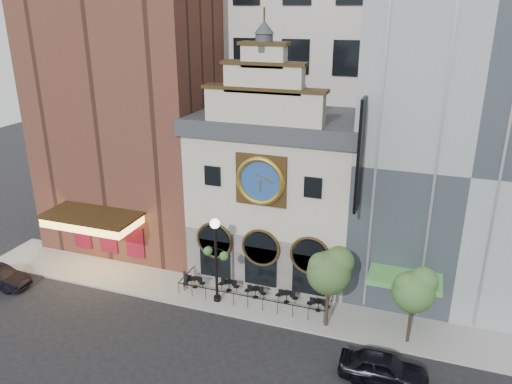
{
  "coord_description": "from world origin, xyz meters",
  "views": [
    {
      "loc": [
        10.38,
        -26.28,
        19.51
      ],
      "look_at": [
        -1.11,
        6.0,
        6.83
      ],
      "focal_mm": 35.0,
      "sensor_mm": 36.0,
      "label": 1
    }
  ],
  "objects_px": {
    "bistro_3": "(287,296)",
    "lamppost": "(216,251)",
    "bistro_1": "(229,285)",
    "bistro_2": "(255,292)",
    "car_right": "(383,368)",
    "tree_left": "(330,270)",
    "tree_right": "(414,289)",
    "bistro_4": "(318,305)",
    "bistro_0": "(195,282)",
    "pedestrian": "(185,280)"
  },
  "relations": [
    {
      "from": "bistro_4",
      "to": "lamppost",
      "type": "relative_size",
      "value": 0.25
    },
    {
      "from": "bistro_1",
      "to": "tree_right",
      "type": "height_order",
      "value": "tree_right"
    },
    {
      "from": "bistro_1",
      "to": "lamppost",
      "type": "xyz_separation_m",
      "value": [
        -0.28,
        -1.48,
        3.41
      ]
    },
    {
      "from": "bistro_1",
      "to": "bistro_3",
      "type": "relative_size",
      "value": 1.0
    },
    {
      "from": "bistro_1",
      "to": "lamppost",
      "type": "relative_size",
      "value": 0.25
    },
    {
      "from": "car_right",
      "to": "tree_right",
      "type": "xyz_separation_m",
      "value": [
        1.13,
        3.91,
        3.03
      ]
    },
    {
      "from": "pedestrian",
      "to": "bistro_4",
      "type": "bearing_deg",
      "value": -81.93
    },
    {
      "from": "bistro_2",
      "to": "pedestrian",
      "type": "relative_size",
      "value": 1.06
    },
    {
      "from": "bistro_1",
      "to": "bistro_2",
      "type": "xyz_separation_m",
      "value": [
        2.12,
        -0.22,
        0.0
      ]
    },
    {
      "from": "car_right",
      "to": "lamppost",
      "type": "distance_m",
      "value": 12.93
    },
    {
      "from": "bistro_2",
      "to": "car_right",
      "type": "relative_size",
      "value": 0.32
    },
    {
      "from": "lamppost",
      "to": "tree_right",
      "type": "relative_size",
      "value": 1.24
    },
    {
      "from": "car_right",
      "to": "bistro_3",
      "type": "bearing_deg",
      "value": 51.01
    },
    {
      "from": "bistro_4",
      "to": "lamppost",
      "type": "distance_m",
      "value": 7.85
    },
    {
      "from": "lamppost",
      "to": "tree_right",
      "type": "xyz_separation_m",
      "value": [
        12.96,
        -0.21,
        -0.16
      ]
    },
    {
      "from": "tree_right",
      "to": "lamppost",
      "type": "bearing_deg",
      "value": 179.07
    },
    {
      "from": "bistro_2",
      "to": "bistro_4",
      "type": "xyz_separation_m",
      "value": [
        4.58,
        -0.11,
        0.0
      ]
    },
    {
      "from": "bistro_2",
      "to": "pedestrian",
      "type": "distance_m",
      "value": 5.24
    },
    {
      "from": "bistro_1",
      "to": "car_right",
      "type": "distance_m",
      "value": 12.84
    },
    {
      "from": "bistro_3",
      "to": "car_right",
      "type": "distance_m",
      "value": 9.08
    },
    {
      "from": "bistro_1",
      "to": "tree_left",
      "type": "distance_m",
      "value": 8.58
    },
    {
      "from": "bistro_0",
      "to": "bistro_3",
      "type": "bearing_deg",
      "value": 2.93
    },
    {
      "from": "bistro_2",
      "to": "tree_right",
      "type": "height_order",
      "value": "tree_right"
    },
    {
      "from": "bistro_4",
      "to": "pedestrian",
      "type": "distance_m",
      "value": 9.79
    },
    {
      "from": "bistro_0",
      "to": "tree_left",
      "type": "bearing_deg",
      "value": -7.48
    },
    {
      "from": "bistro_0",
      "to": "lamppost",
      "type": "bearing_deg",
      "value": -25.5
    },
    {
      "from": "bistro_1",
      "to": "bistro_4",
      "type": "xyz_separation_m",
      "value": [
        6.7,
        -0.33,
        0.0
      ]
    },
    {
      "from": "bistro_1",
      "to": "lamppost",
      "type": "bearing_deg",
      "value": -100.76
    },
    {
      "from": "pedestrian",
      "to": "tree_left",
      "type": "xyz_separation_m",
      "value": [
        10.66,
        -0.86,
        3.32
      ]
    },
    {
      "from": "bistro_3",
      "to": "tree_right",
      "type": "bearing_deg",
      "value": -11.2
    },
    {
      "from": "tree_left",
      "to": "tree_right",
      "type": "bearing_deg",
      "value": 0.47
    },
    {
      "from": "bistro_2",
      "to": "bistro_4",
      "type": "height_order",
      "value": "same"
    },
    {
      "from": "bistro_3",
      "to": "bistro_1",
      "type": "bearing_deg",
      "value": 179.43
    },
    {
      "from": "bistro_0",
      "to": "bistro_1",
      "type": "xyz_separation_m",
      "value": [
        2.54,
        0.4,
        0.0
      ]
    },
    {
      "from": "bistro_3",
      "to": "bistro_0",
      "type": "bearing_deg",
      "value": -177.07
    },
    {
      "from": "pedestrian",
      "to": "car_right",
      "type": "bearing_deg",
      "value": -103.0
    },
    {
      "from": "bistro_3",
      "to": "lamppost",
      "type": "height_order",
      "value": "lamppost"
    },
    {
      "from": "bistro_1",
      "to": "pedestrian",
      "type": "xyz_separation_m",
      "value": [
        -3.07,
        -0.87,
        0.28
      ]
    },
    {
      "from": "pedestrian",
      "to": "lamppost",
      "type": "height_order",
      "value": "lamppost"
    },
    {
      "from": "bistro_3",
      "to": "lamppost",
      "type": "bearing_deg",
      "value": -162.89
    },
    {
      "from": "bistro_2",
      "to": "bistro_3",
      "type": "height_order",
      "value": "same"
    },
    {
      "from": "bistro_2",
      "to": "pedestrian",
      "type": "height_order",
      "value": "pedestrian"
    },
    {
      "from": "bistro_1",
      "to": "car_right",
      "type": "bearing_deg",
      "value": -25.85
    },
    {
      "from": "bistro_1",
      "to": "car_right",
      "type": "relative_size",
      "value": 0.32
    },
    {
      "from": "pedestrian",
      "to": "lamppost",
      "type": "relative_size",
      "value": 0.24
    },
    {
      "from": "bistro_0",
      "to": "bistro_1",
      "type": "relative_size",
      "value": 1.0
    },
    {
      "from": "tree_left",
      "to": "bistro_3",
      "type": "bearing_deg",
      "value": 152.31
    },
    {
      "from": "bistro_4",
      "to": "car_right",
      "type": "distance_m",
      "value": 7.16
    },
    {
      "from": "bistro_4",
      "to": "car_right",
      "type": "height_order",
      "value": "car_right"
    },
    {
      "from": "bistro_0",
      "to": "tree_right",
      "type": "distance_m",
      "value": 15.62
    }
  ]
}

